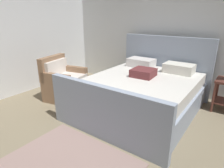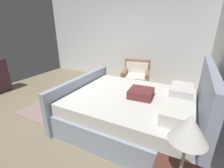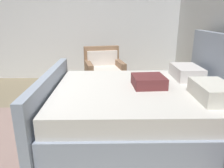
{
  "view_description": "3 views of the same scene",
  "coord_description": "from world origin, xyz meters",
  "views": [
    {
      "loc": [
        1.39,
        -1.48,
        1.69
      ],
      "look_at": [
        -0.45,
        1.09,
        0.57
      ],
      "focal_mm": 31.08,
      "sensor_mm": 36.0,
      "label": 1
    },
    {
      "loc": [
        2.27,
        2.34,
        1.8
      ],
      "look_at": [
        -0.59,
        0.87,
        0.57
      ],
      "focal_mm": 24.76,
      "sensor_mm": 36.0,
      "label": 2
    },
    {
      "loc": [
        2.48,
        1.14,
        1.5
      ],
      "look_at": [
        -0.58,
        1.2,
        0.52
      ],
      "focal_mm": 34.26,
      "sensor_mm": 36.0,
      "label": 3
    }
  ],
  "objects": [
    {
      "name": "wall_side_left",
      "position": [
        -2.79,
        0.0,
        1.44
      ],
      "size": [
        0.12,
        5.75,
        2.87
      ],
      "primitive_type": "cube",
      "color": "silver",
      "rests_on": "ground"
    },
    {
      "name": "armchair",
      "position": [
        -1.68,
        1.06,
        0.35
      ],
      "size": [
        0.87,
        0.86,
        0.9
      ],
      "color": "#8C684B",
      "rests_on": "ground"
    },
    {
      "name": "ground_plane",
      "position": [
        0.0,
        0.0,
        -0.01
      ],
      "size": [
        5.45,
        5.63,
        0.02
      ],
      "primitive_type": "cube",
      "color": "#82745A"
    },
    {
      "name": "area_rug",
      "position": [
        -0.11,
        -0.29,
        0.01
      ],
      "size": [
        1.54,
        1.19,
        0.01
      ],
      "primitive_type": "cube",
      "rotation": [
        0.0,
        0.0,
        -0.0
      ],
      "color": "gray",
      "rests_on": "ground"
    },
    {
      "name": "table_lamp_right",
      "position": [
        1.19,
        2.41,
        1.09
      ],
      "size": [
        0.28,
        0.28,
        0.61
      ],
      "color": "#B7B293",
      "rests_on": "nightstand_right"
    },
    {
      "name": "bed",
      "position": [
        -0.11,
        1.56,
        0.35
      ],
      "size": [
        1.97,
        2.32,
        1.28
      ],
      "color": "#94A1B7",
      "rests_on": "ground"
    }
  ]
}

